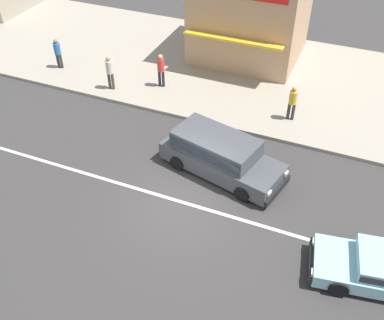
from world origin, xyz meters
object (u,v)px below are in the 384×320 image
object	(u,v)px
pedestrian_far_end	(58,51)
shopfront_mid_block	(251,12)
sedan_pale_blue_1	(382,269)
minivan_dark_grey_2	(219,153)
pedestrian_by_shop	(161,68)
pedestrian_near_clock	(293,101)
pedestrian_mid_kerb	(110,70)

from	to	relation	value
pedestrian_far_end	shopfront_mid_block	world-z (taller)	shopfront_mid_block
sedan_pale_blue_1	pedestrian_far_end	xyz separation A→B (m)	(-16.66, 7.33, 0.54)
minivan_dark_grey_2	pedestrian_by_shop	distance (m)	6.67
minivan_dark_grey_2	pedestrian_by_shop	bearing A→B (deg)	134.93
sedan_pale_blue_1	minivan_dark_grey_2	xyz separation A→B (m)	(-6.22, 2.94, 0.31)
pedestrian_by_shop	pedestrian_far_end	size ratio (longest dim) A/B	1.07
pedestrian_near_clock	pedestrian_by_shop	xyz separation A→B (m)	(-6.51, 0.39, 0.04)
minivan_dark_grey_2	pedestrian_far_end	world-z (taller)	pedestrian_far_end
pedestrian_mid_kerb	pedestrian_by_shop	distance (m)	2.44
pedestrian_by_shop	pedestrian_far_end	world-z (taller)	pedestrian_by_shop
shopfront_mid_block	pedestrian_mid_kerb	bearing A→B (deg)	-129.85
pedestrian_by_shop	minivan_dark_grey_2	bearing A→B (deg)	-45.07
minivan_dark_grey_2	pedestrian_mid_kerb	distance (m)	7.73
minivan_dark_grey_2	pedestrian_mid_kerb	xyz separation A→B (m)	(-6.86, 3.56, 0.31)
sedan_pale_blue_1	shopfront_mid_block	size ratio (longest dim) A/B	0.75
pedestrian_far_end	pedestrian_near_clock	bearing A→B (deg)	-0.31
pedestrian_near_clock	pedestrian_far_end	size ratio (longest dim) A/B	1.03
minivan_dark_grey_2	pedestrian_by_shop	world-z (taller)	pedestrian_by_shop
minivan_dark_grey_2	shopfront_mid_block	world-z (taller)	shopfront_mid_block
pedestrian_near_clock	pedestrian_by_shop	distance (m)	6.53
sedan_pale_blue_1	pedestrian_mid_kerb	distance (m)	14.62
pedestrian_far_end	shopfront_mid_block	xyz separation A→B (m)	(8.65, 5.25, 1.44)
pedestrian_far_end	pedestrian_by_shop	bearing A→B (deg)	3.28
pedestrian_by_shop	shopfront_mid_block	size ratio (longest dim) A/B	0.29
pedestrian_near_clock	pedestrian_mid_kerb	size ratio (longest dim) A/B	0.95
pedestrian_mid_kerb	sedan_pale_blue_1	bearing A→B (deg)	-26.45
sedan_pale_blue_1	pedestrian_by_shop	distance (m)	13.35
shopfront_mid_block	pedestrian_by_shop	bearing A→B (deg)	-120.65
pedestrian_near_clock	pedestrian_far_end	xyz separation A→B (m)	(-12.25, 0.07, -0.03)
minivan_dark_grey_2	pedestrian_near_clock	size ratio (longest dim) A/B	3.16
pedestrian_by_shop	shopfront_mid_block	bearing A→B (deg)	59.35
pedestrian_near_clock	pedestrian_mid_kerb	bearing A→B (deg)	-175.00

